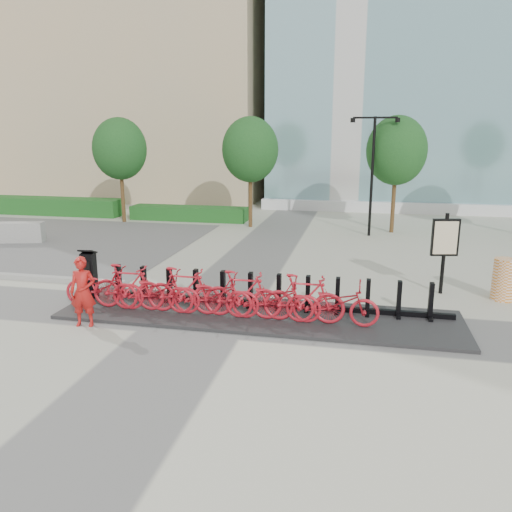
% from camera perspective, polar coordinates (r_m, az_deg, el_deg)
% --- Properties ---
extents(ground, '(120.00, 120.00, 0.00)m').
position_cam_1_polar(ground, '(12.19, -6.12, -6.90)').
color(ground, '#BBBBA3').
extents(gravel_patch, '(14.00, 14.00, 0.00)m').
position_cam_1_polar(gravel_patch, '(22.83, -24.92, 1.65)').
color(gravel_patch, '#474747').
rests_on(gravel_patch, ground).
extents(hedge_a, '(10.00, 1.40, 0.90)m').
position_cam_1_polar(hedge_a, '(30.28, -23.83, 5.30)').
color(hedge_a, '#205622').
rests_on(hedge_a, ground).
extents(hedge_b, '(6.00, 1.20, 0.70)m').
position_cam_1_polar(hedge_b, '(25.82, -7.68, 4.86)').
color(hedge_b, '#205622').
rests_on(hedge_b, ground).
extents(tree_0, '(2.60, 2.60, 5.10)m').
position_cam_1_polar(tree_0, '(25.62, -15.31, 11.72)').
color(tree_0, brown).
rests_on(tree_0, ground).
extents(tree_1, '(2.60, 2.60, 5.10)m').
position_cam_1_polar(tree_1, '(23.40, -0.66, 12.04)').
color(tree_1, brown).
rests_on(tree_1, ground).
extents(tree_2, '(2.60, 2.60, 5.10)m').
position_cam_1_polar(tree_2, '(22.88, 15.78, 11.50)').
color(tree_2, brown).
rests_on(tree_2, ground).
extents(streetlamp, '(2.00, 0.20, 5.00)m').
position_cam_1_polar(streetlamp, '(21.86, 13.20, 10.37)').
color(streetlamp, black).
rests_on(streetlamp, ground).
extents(dock_pad, '(9.60, 2.40, 0.08)m').
position_cam_1_polar(dock_pad, '(12.13, 0.21, -6.73)').
color(dock_pad, '#272728').
rests_on(dock_pad, ground).
extents(dock_rail_posts, '(8.02, 0.50, 0.85)m').
position_cam_1_polar(dock_rail_posts, '(12.40, 0.93, -3.98)').
color(dock_rail_posts, black).
rests_on(dock_rail_posts, dock_pad).
extents(bike_0, '(1.94, 0.68, 1.02)m').
position_cam_1_polar(bike_0, '(12.97, -17.26, -3.43)').
color(bike_0, '#AD1622').
rests_on(bike_0, dock_pad).
extents(bike_1, '(1.88, 0.53, 1.13)m').
position_cam_1_polar(bike_1, '(12.63, -14.42, -3.43)').
color(bike_1, '#AD1622').
rests_on(bike_1, dock_pad).
extents(bike_2, '(1.94, 0.68, 1.02)m').
position_cam_1_polar(bike_2, '(12.35, -11.40, -3.93)').
color(bike_2, '#AD1622').
rests_on(bike_2, dock_pad).
extents(bike_3, '(1.88, 0.53, 1.13)m').
position_cam_1_polar(bike_3, '(12.07, -8.26, -3.93)').
color(bike_3, '#AD1622').
rests_on(bike_3, dock_pad).
extents(bike_4, '(1.94, 0.68, 1.02)m').
position_cam_1_polar(bike_4, '(11.87, -4.98, -4.43)').
color(bike_4, '#AD1622').
rests_on(bike_4, dock_pad).
extents(bike_5, '(1.88, 0.53, 1.13)m').
position_cam_1_polar(bike_5, '(11.67, -1.59, -4.42)').
color(bike_5, '#AD1622').
rests_on(bike_5, dock_pad).
extents(bike_6, '(1.94, 0.68, 1.02)m').
position_cam_1_polar(bike_6, '(11.54, 1.90, -4.91)').
color(bike_6, '#AD1622').
rests_on(bike_6, dock_pad).
extents(bike_7, '(1.88, 0.53, 1.13)m').
position_cam_1_polar(bike_7, '(11.43, 5.47, -4.87)').
color(bike_7, '#AD1622').
rests_on(bike_7, dock_pad).
extents(bike_8, '(1.94, 0.68, 1.02)m').
position_cam_1_polar(bike_8, '(11.40, 9.08, -5.33)').
color(bike_8, '#AD1622').
rests_on(bike_8, dock_pad).
extents(kiosk, '(0.44, 0.38, 1.31)m').
position_cam_1_polar(kiosk, '(13.82, -18.52, -1.96)').
color(kiosk, black).
rests_on(kiosk, dock_pad).
extents(worker_red, '(0.66, 0.49, 1.62)m').
position_cam_1_polar(worker_red, '(11.98, -19.18, -3.88)').
color(worker_red, '#AD1714').
rests_on(worker_red, ground).
extents(construction_barrel, '(0.76, 0.76, 1.12)m').
position_cam_1_polar(construction_barrel, '(14.69, 26.48, -2.42)').
color(construction_barrel, '#D66D00').
rests_on(construction_barrel, ground).
extents(jersey_barrier, '(2.19, 1.14, 0.81)m').
position_cam_1_polar(jersey_barrier, '(22.47, -25.68, 2.45)').
color(jersey_barrier, gray).
rests_on(jersey_barrier, ground).
extents(map_sign, '(0.74, 0.26, 2.24)m').
position_cam_1_polar(map_sign, '(14.39, 20.80, 1.62)').
color(map_sign, black).
rests_on(map_sign, ground).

